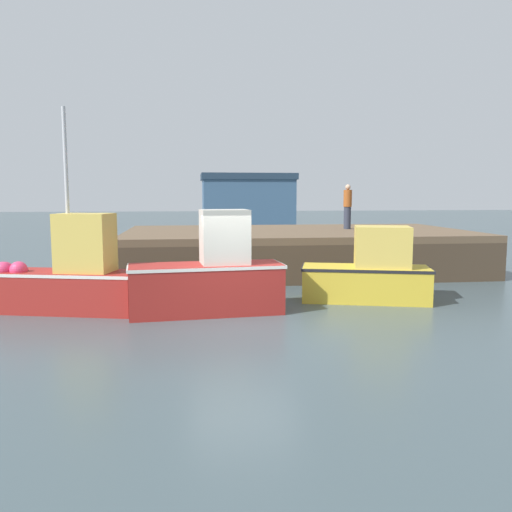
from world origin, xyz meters
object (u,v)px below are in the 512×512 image
Objects in this scene: fishing_boat_mid at (370,272)px; mooring_buoy_foreground at (227,302)px; rowboat at (395,285)px; dockworker at (348,207)px; fishing_boat_near_right at (210,277)px; fishing_boat_near_left at (72,276)px.

mooring_buoy_foreground is (-4.10, -0.80, -0.59)m from fishing_boat_mid.
dockworker is (0.01, 5.31, 2.35)m from rowboat.
fishing_boat_near_right is at bearing -127.22° from dockworker.
fishing_boat_near_left is 1.29× the size of fishing_boat_near_right.
dockworker is at bearing 37.47° from fishing_boat_near_left.
fishing_boat_mid is at bearing -101.39° from dockworker.
fishing_boat_near_left is at bearing 173.90° from mooring_buoy_foreground.
dockworker is (9.41, 7.21, 1.57)m from fishing_boat_near_left.
fishing_boat_near_left is at bearing -168.56° from rowboat.
fishing_boat_near_right is at bearing -157.27° from rowboat.
fishing_boat_near_left is 2.84× the size of dockworker.
fishing_boat_mid is 4.22m from mooring_buoy_foreground.
dockworker is at bearing 78.61° from fishing_boat_mid.
mooring_buoy_foreground is (3.94, -0.42, -0.69)m from fishing_boat_near_left.
rowboat is (5.90, 2.47, -0.77)m from fishing_boat_near_right.
fishing_boat_near_left is 11.96m from dockworker.
fishing_boat_near_right is 4.64m from fishing_boat_mid.
mooring_buoy_foreground is (-5.47, -2.32, 0.08)m from rowboat.
dockworker is 9.67m from mooring_buoy_foreground.
mooring_buoy_foreground is at bearing -125.66° from dockworker.
fishing_boat_near_left is 9.73× the size of mooring_buoy_foreground.
rowboat is 5.81m from dockworker.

